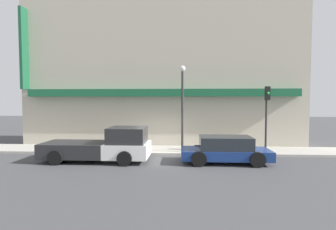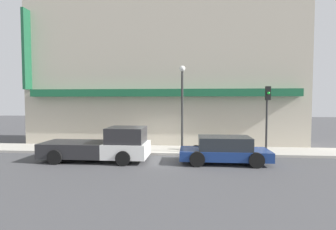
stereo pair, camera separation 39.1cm
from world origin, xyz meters
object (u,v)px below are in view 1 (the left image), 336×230
object	(u,v)px
pickup_truck	(104,146)
street_lamp	(182,98)
parked_car	(225,150)
fire_hydrant	(222,146)
traffic_light	(267,108)

from	to	relation	value
pickup_truck	street_lamp	size ratio (longest dim) A/B	1.09
parked_car	pickup_truck	bearing A→B (deg)	177.99
pickup_truck	street_lamp	world-z (taller)	street_lamp
fire_hydrant	street_lamp	xyz separation A→B (m)	(-2.43, -0.23, 2.93)
fire_hydrant	street_lamp	distance (m)	3.81
fire_hydrant	traffic_light	world-z (taller)	traffic_light
parked_car	street_lamp	xyz separation A→B (m)	(-2.24, 2.14, 2.73)
pickup_truck	parked_car	size ratio (longest dim) A/B	1.24
pickup_truck	parked_car	world-z (taller)	pickup_truck
pickup_truck	fire_hydrant	size ratio (longest dim) A/B	8.42
traffic_light	fire_hydrant	bearing A→B (deg)	174.16
pickup_truck	parked_car	xyz separation A→B (m)	(6.43, -0.00, -0.12)
parked_car	fire_hydrant	xyz separation A→B (m)	(0.18, 2.37, -0.20)
parked_car	fire_hydrant	size ratio (longest dim) A/B	6.78
parked_car	traffic_light	xyz separation A→B (m)	(2.74, 2.10, 2.15)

